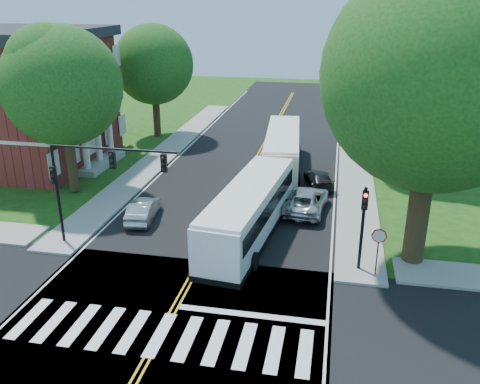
% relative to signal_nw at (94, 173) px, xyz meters
% --- Properties ---
extents(ground, '(140.00, 140.00, 0.00)m').
position_rel_signal_nw_xyz_m(ground, '(5.86, -6.43, -4.38)').
color(ground, '#184812').
rests_on(ground, ground).
extents(road, '(14.00, 96.00, 0.01)m').
position_rel_signal_nw_xyz_m(road, '(5.86, 11.57, -4.37)').
color(road, black).
rests_on(road, ground).
extents(cross_road, '(60.00, 12.00, 0.01)m').
position_rel_signal_nw_xyz_m(cross_road, '(5.86, -6.43, -4.37)').
color(cross_road, black).
rests_on(cross_road, ground).
extents(center_line, '(0.36, 70.00, 0.01)m').
position_rel_signal_nw_xyz_m(center_line, '(5.86, 15.57, -4.36)').
color(center_line, gold).
rests_on(center_line, road).
extents(edge_line_w, '(0.12, 70.00, 0.01)m').
position_rel_signal_nw_xyz_m(edge_line_w, '(-0.94, 15.57, -4.36)').
color(edge_line_w, silver).
rests_on(edge_line_w, road).
extents(edge_line_e, '(0.12, 70.00, 0.01)m').
position_rel_signal_nw_xyz_m(edge_line_e, '(12.66, 15.57, -4.36)').
color(edge_line_e, silver).
rests_on(edge_line_e, road).
extents(crosswalk, '(12.60, 3.00, 0.01)m').
position_rel_signal_nw_xyz_m(crosswalk, '(5.86, -6.93, -4.36)').
color(crosswalk, silver).
rests_on(crosswalk, road).
extents(stop_bar, '(6.60, 0.40, 0.01)m').
position_rel_signal_nw_xyz_m(stop_bar, '(9.36, -4.83, -4.36)').
color(stop_bar, silver).
rests_on(stop_bar, road).
extents(sidewalk_nw, '(2.60, 40.00, 0.15)m').
position_rel_signal_nw_xyz_m(sidewalk_nw, '(-2.44, 18.57, -4.30)').
color(sidewalk_nw, gray).
rests_on(sidewalk_nw, ground).
extents(sidewalk_ne, '(2.60, 40.00, 0.15)m').
position_rel_signal_nw_xyz_m(sidewalk_ne, '(14.16, 18.57, -4.30)').
color(sidewalk_ne, gray).
rests_on(sidewalk_ne, ground).
extents(tree_ne_big, '(10.80, 10.80, 14.91)m').
position_rel_signal_nw_xyz_m(tree_ne_big, '(16.86, 1.57, 5.24)').
color(tree_ne_big, '#2E2312').
rests_on(tree_ne_big, ground).
extents(tree_west_near, '(8.00, 8.00, 11.40)m').
position_rel_signal_nw_xyz_m(tree_west_near, '(-5.64, 7.57, 3.15)').
color(tree_west_near, '#2E2312').
rests_on(tree_west_near, ground).
extents(tree_west_far, '(7.60, 7.60, 10.67)m').
position_rel_signal_nw_xyz_m(tree_west_far, '(-5.14, 23.57, 2.62)').
color(tree_west_far, '#2E2312').
rests_on(tree_west_far, ground).
extents(tree_east_mid, '(8.40, 8.40, 11.93)m').
position_rel_signal_nw_xyz_m(tree_east_mid, '(17.36, 17.57, 3.48)').
color(tree_east_mid, '#2E2312').
rests_on(tree_east_mid, ground).
extents(tree_east_far, '(7.20, 7.20, 10.34)m').
position_rel_signal_nw_xyz_m(tree_east_far, '(18.36, 33.57, 2.48)').
color(tree_east_far, '#2E2312').
rests_on(tree_east_far, ground).
extents(signal_nw, '(7.15, 0.46, 5.66)m').
position_rel_signal_nw_xyz_m(signal_nw, '(0.00, 0.00, 0.00)').
color(signal_nw, black).
rests_on(signal_nw, ground).
extents(signal_ne, '(0.30, 0.46, 4.40)m').
position_rel_signal_nw_xyz_m(signal_ne, '(14.06, 0.01, -1.41)').
color(signal_ne, black).
rests_on(signal_ne, ground).
extents(stop_sign, '(0.76, 0.08, 2.53)m').
position_rel_signal_nw_xyz_m(stop_sign, '(14.86, -0.45, -2.35)').
color(stop_sign, black).
rests_on(stop_sign, ground).
extents(bus_lead, '(3.92, 12.27, 3.12)m').
position_rel_signal_nw_xyz_m(bus_lead, '(7.88, 2.89, -2.72)').
color(bus_lead, white).
rests_on(bus_lead, road).
extents(bus_follow, '(3.63, 12.19, 3.11)m').
position_rel_signal_nw_xyz_m(bus_follow, '(8.32, 15.52, -2.73)').
color(bus_follow, white).
rests_on(bus_follow, road).
extents(hatchback, '(1.89, 4.15, 1.32)m').
position_rel_signal_nw_xyz_m(hatchback, '(0.95, 3.94, -3.71)').
color(hatchback, '#B9BCC0').
rests_on(hatchback, road).
extents(suv, '(2.92, 5.48, 1.47)m').
position_rel_signal_nw_xyz_m(suv, '(10.83, 7.34, -3.63)').
color(suv, '#B4B6BB').
rests_on(suv, road).
extents(dark_sedan, '(2.66, 4.33, 1.17)m').
position_rel_signal_nw_xyz_m(dark_sedan, '(11.43, 12.16, -3.78)').
color(dark_sedan, black).
rests_on(dark_sedan, road).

